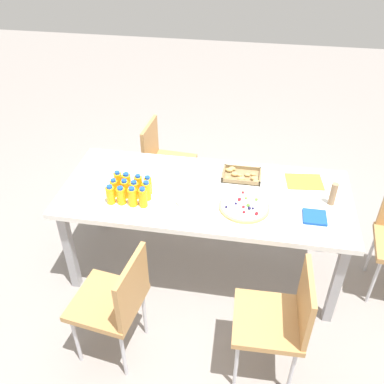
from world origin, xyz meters
TOP-DOWN VIEW (x-y plane):
  - ground_plane at (0.00, 0.00)m, footprint 12.00×12.00m
  - party_table at (0.00, 0.00)m, footprint 2.02×0.86m
  - chair_near_left at (-0.41, -0.83)m, footprint 0.45×0.45m
  - chair_far_left at (-0.49, 0.76)m, footprint 0.43×0.43m
  - chair_near_right at (0.55, -0.79)m, footprint 0.41×0.41m
  - juice_bottle_0 at (-0.61, -0.23)m, footprint 0.06×0.06m
  - juice_bottle_1 at (-0.54, -0.23)m, footprint 0.06×0.06m
  - juice_bottle_2 at (-0.46, -0.23)m, footprint 0.06×0.06m
  - juice_bottle_3 at (-0.39, -0.23)m, footprint 0.06×0.06m
  - juice_bottle_4 at (-0.61, -0.15)m, footprint 0.05×0.05m
  - juice_bottle_5 at (-0.53, -0.15)m, footprint 0.06×0.06m
  - juice_bottle_6 at (-0.47, -0.15)m, footprint 0.06×0.06m
  - juice_bottle_7 at (-0.38, -0.15)m, footprint 0.06×0.06m
  - juice_bottle_8 at (-0.61, -0.07)m, footprint 0.06×0.06m
  - juice_bottle_9 at (-0.54, -0.08)m, footprint 0.06×0.06m
  - juice_bottle_10 at (-0.46, -0.08)m, footprint 0.05×0.05m
  - juice_bottle_11 at (-0.39, -0.08)m, footprint 0.06×0.06m
  - fruit_pizza at (0.28, -0.14)m, footprint 0.34×0.34m
  - snack_tray at (0.24, 0.22)m, footprint 0.28×0.20m
  - plate_stack at (-0.09, -0.14)m, footprint 0.18×0.18m
  - napkin_stack at (0.74, -0.17)m, footprint 0.15×0.15m
  - cardboard_tube at (0.86, 0.01)m, footprint 0.04×0.04m
  - paper_folder at (0.69, 0.24)m, footprint 0.28×0.23m

SIDE VIEW (x-z plane):
  - ground_plane at x=0.00m, z-range 0.00..0.00m
  - chair_near_left at x=-0.41m, z-range 0.09..0.92m
  - chair_far_left at x=-0.49m, z-range 0.09..0.92m
  - chair_near_right at x=0.55m, z-range 0.09..0.92m
  - party_table at x=0.00m, z-range 0.31..1.05m
  - paper_folder at x=0.69m, z-range 0.75..0.75m
  - napkin_stack at x=0.74m, z-range 0.75..0.76m
  - fruit_pizza at x=0.28m, z-range 0.74..0.78m
  - plate_stack at x=-0.09m, z-range 0.75..0.77m
  - snack_tray at x=0.24m, z-range 0.74..0.78m
  - juice_bottle_1 at x=-0.54m, z-range 0.74..0.87m
  - juice_bottle_6 at x=-0.47m, z-range 0.74..0.88m
  - juice_bottle_4 at x=-0.61m, z-range 0.74..0.88m
  - juice_bottle_0 at x=-0.61m, z-range 0.74..0.88m
  - juice_bottle_11 at x=-0.39m, z-range 0.74..0.88m
  - juice_bottle_5 at x=-0.53m, z-range 0.74..0.88m
  - juice_bottle_2 at x=-0.46m, z-range 0.74..0.88m
  - juice_bottle_7 at x=-0.38m, z-range 0.74..0.88m
  - juice_bottle_10 at x=-0.46m, z-range 0.74..0.89m
  - juice_bottle_3 at x=-0.39m, z-range 0.74..0.89m
  - juice_bottle_8 at x=-0.61m, z-range 0.74..0.89m
  - juice_bottle_9 at x=-0.54m, z-range 0.74..0.89m
  - cardboard_tube at x=0.86m, z-range 0.75..0.91m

